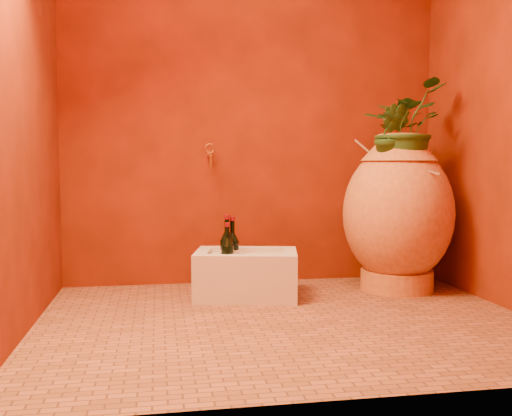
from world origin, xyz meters
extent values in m
plane|color=#965431|center=(0.00, 0.00, 0.00)|extent=(2.50, 2.50, 0.00)
cube|color=#541904|center=(0.00, 1.00, 1.25)|extent=(2.50, 0.02, 2.50)
cube|color=#541904|center=(-1.25, 0.00, 1.25)|extent=(0.02, 2.00, 2.50)
cylinder|color=orange|center=(0.85, 0.58, 0.06)|extent=(0.56, 0.56, 0.13)
ellipsoid|color=orange|center=(0.85, 0.58, 0.48)|extent=(0.85, 0.85, 0.86)
cone|color=orange|center=(0.85, 0.58, 0.88)|extent=(0.59, 0.59, 0.13)
torus|color=orange|center=(0.85, 0.58, 0.96)|extent=(0.36, 0.36, 0.05)
cylinder|color=olive|center=(0.77, 0.53, 0.76)|extent=(0.36, 0.32, 0.38)
cylinder|color=olive|center=(0.83, 0.46, 0.80)|extent=(0.28, 0.39, 0.14)
cylinder|color=olive|center=(0.95, 0.50, 0.82)|extent=(0.20, 0.34, 0.23)
cube|color=beige|center=(-0.12, 0.53, 0.13)|extent=(0.67, 0.52, 0.25)
cube|color=beige|center=(-0.12, 0.70, 0.27)|extent=(0.60, 0.20, 0.03)
cube|color=beige|center=(-0.12, 0.37, 0.27)|extent=(0.60, 0.20, 0.03)
cube|color=beige|center=(-0.38, 0.53, 0.27)|extent=(0.13, 0.26, 0.03)
cube|color=beige|center=(0.14, 0.53, 0.27)|extent=(0.13, 0.26, 0.03)
cylinder|color=black|center=(-0.24, 0.45, 0.24)|extent=(0.07, 0.07, 0.17)
cone|color=black|center=(-0.24, 0.45, 0.35)|extent=(0.07, 0.07, 0.05)
cylinder|color=black|center=(-0.24, 0.45, 0.40)|extent=(0.02, 0.02, 0.07)
cylinder|color=maroon|center=(-0.24, 0.45, 0.45)|extent=(0.03, 0.03, 0.02)
cylinder|color=silver|center=(-0.24, 0.45, 0.24)|extent=(0.07, 0.07, 0.08)
cylinder|color=black|center=(-0.20, 0.55, 0.25)|extent=(0.08, 0.08, 0.18)
cone|color=black|center=(-0.20, 0.55, 0.36)|extent=(0.08, 0.08, 0.05)
cylinder|color=black|center=(-0.20, 0.55, 0.43)|extent=(0.03, 0.03, 0.07)
cylinder|color=maroon|center=(-0.20, 0.55, 0.47)|extent=(0.03, 0.03, 0.03)
cylinder|color=silver|center=(-0.20, 0.55, 0.25)|extent=(0.08, 0.08, 0.08)
cylinder|color=black|center=(-0.24, 0.52, 0.25)|extent=(0.08, 0.08, 0.19)
cone|color=black|center=(-0.24, 0.52, 0.37)|extent=(0.08, 0.08, 0.05)
cylinder|color=black|center=(-0.24, 0.52, 0.44)|extent=(0.03, 0.03, 0.07)
cylinder|color=maroon|center=(-0.24, 0.52, 0.49)|extent=(0.03, 0.03, 0.03)
cylinder|color=silver|center=(-0.24, 0.52, 0.25)|extent=(0.08, 0.08, 0.09)
cylinder|color=#AE7328|center=(-0.30, 0.93, 0.85)|extent=(0.02, 0.13, 0.02)
cylinder|color=#AE7328|center=(-0.30, 0.87, 0.81)|extent=(0.02, 0.02, 0.08)
torus|color=#AE7328|center=(-0.30, 0.93, 0.90)|extent=(0.07, 0.01, 0.07)
cylinder|color=#AE7328|center=(-0.30, 0.93, 0.87)|extent=(0.01, 0.01, 0.05)
imported|color=#214D1B|center=(0.87, 0.57, 1.02)|extent=(0.69, 0.68, 0.58)
imported|color=#214D1B|center=(0.76, 0.49, 0.97)|extent=(0.27, 0.25, 0.38)
camera|label=1|loc=(-0.64, -2.78, 0.79)|focal=40.00mm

